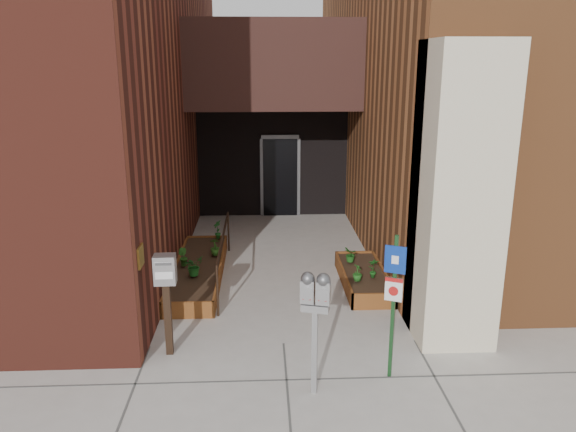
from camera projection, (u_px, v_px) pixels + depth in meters
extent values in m
plane|color=#9E9991|center=(284.00, 344.00, 8.44)|extent=(80.00, 80.00, 0.00)
cube|color=#5F251B|center=(19.00, 21.00, 13.26)|extent=(8.00, 14.60, 10.00)
cube|color=brown|center=(508.00, 24.00, 14.24)|extent=(8.00, 13.70, 10.00)
cube|color=beige|center=(458.00, 197.00, 8.16)|extent=(1.10, 1.20, 4.40)
cube|color=black|center=(273.00, 65.00, 13.13)|extent=(4.20, 2.00, 2.00)
cube|color=black|center=(273.00, 160.00, 15.15)|extent=(4.00, 0.30, 3.00)
cube|color=black|center=(280.00, 178.00, 15.11)|extent=(0.90, 0.06, 2.10)
cube|color=#B79338|center=(140.00, 256.00, 7.75)|extent=(0.04, 0.30, 0.30)
cube|color=brown|center=(187.00, 310.00, 9.22)|extent=(0.90, 0.04, 0.30)
cube|color=brown|center=(207.00, 242.00, 12.64)|extent=(0.90, 0.04, 0.30)
cube|color=brown|center=(176.00, 271.00, 10.91)|extent=(0.04, 3.60, 0.30)
cube|color=brown|center=(221.00, 271.00, 10.95)|extent=(0.04, 3.60, 0.30)
cube|color=black|center=(199.00, 272.00, 10.93)|extent=(0.82, 3.52, 0.26)
cube|color=brown|center=(375.00, 301.00, 9.55)|extent=(0.80, 0.04, 0.30)
cube|color=brown|center=(354.00, 258.00, 11.63)|extent=(0.80, 0.04, 0.30)
cube|color=brown|center=(343.00, 278.00, 10.57)|extent=(0.04, 2.20, 0.30)
cube|color=brown|center=(383.00, 277.00, 10.61)|extent=(0.04, 2.20, 0.30)
cube|color=black|center=(363.00, 279.00, 10.60)|extent=(0.72, 2.12, 0.26)
cylinder|color=black|center=(217.00, 291.00, 9.23)|extent=(0.04, 0.04, 0.90)
cylinder|color=black|center=(228.00, 232.00, 12.41)|extent=(0.04, 0.04, 0.90)
cylinder|color=black|center=(223.00, 236.00, 10.71)|extent=(0.04, 3.30, 0.04)
cube|color=#98989A|center=(315.00, 352.00, 7.06)|extent=(0.08, 0.08, 1.14)
cube|color=#98989A|center=(315.00, 308.00, 6.90)|extent=(0.37, 0.22, 0.09)
cube|color=#98989A|center=(308.00, 291.00, 6.86)|extent=(0.19, 0.15, 0.30)
sphere|color=#59595B|center=(308.00, 278.00, 6.81)|extent=(0.17, 0.17, 0.17)
cube|color=white|center=(307.00, 292.00, 6.80)|extent=(0.10, 0.03, 0.06)
cube|color=#B21414|center=(307.00, 299.00, 6.82)|extent=(0.10, 0.03, 0.03)
cube|color=#98989A|center=(323.00, 293.00, 6.82)|extent=(0.19, 0.15, 0.30)
sphere|color=#59595B|center=(323.00, 280.00, 6.77)|extent=(0.17, 0.17, 0.17)
cube|color=white|center=(322.00, 293.00, 6.76)|extent=(0.10, 0.03, 0.06)
cube|color=#B21414|center=(322.00, 300.00, 6.78)|extent=(0.10, 0.03, 0.03)
cube|color=#153919|center=(393.00, 308.00, 7.31)|extent=(0.06, 0.06, 2.00)
cube|color=navy|center=(395.00, 260.00, 7.11)|extent=(0.26, 0.13, 0.36)
cube|color=white|center=(395.00, 260.00, 7.10)|extent=(0.09, 0.05, 0.11)
cube|color=white|center=(394.00, 290.00, 7.22)|extent=(0.21, 0.11, 0.32)
cube|color=#B21414|center=(394.00, 280.00, 7.18)|extent=(0.21, 0.10, 0.05)
cylinder|color=#B21414|center=(393.00, 291.00, 7.21)|extent=(0.12, 0.06, 0.13)
cube|color=black|center=(168.00, 319.00, 8.02)|extent=(0.10, 0.10, 1.10)
cube|color=#ACABAE|center=(165.00, 269.00, 7.82)|extent=(0.31, 0.23, 0.42)
cube|color=#59595B|center=(163.00, 264.00, 7.67)|extent=(0.22, 0.02, 0.04)
cube|color=white|center=(164.00, 276.00, 7.72)|extent=(0.24, 0.02, 0.10)
imported|color=#1A5B1B|center=(194.00, 266.00, 10.26)|extent=(0.47, 0.47, 0.37)
imported|color=#225518|center=(183.00, 257.00, 10.75)|extent=(0.27, 0.27, 0.35)
imported|color=#275518|center=(215.00, 247.00, 11.32)|extent=(0.22, 0.22, 0.35)
imported|color=#1A5D1E|center=(217.00, 229.00, 12.38)|extent=(0.28, 0.28, 0.41)
imported|color=#1D5518|center=(357.00, 273.00, 10.01)|extent=(0.18, 0.18, 0.30)
imported|color=#185217|center=(373.00, 268.00, 10.16)|extent=(0.19, 0.19, 0.36)
imported|color=#1C5618|center=(351.00, 255.00, 10.94)|extent=(0.27, 0.27, 0.30)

